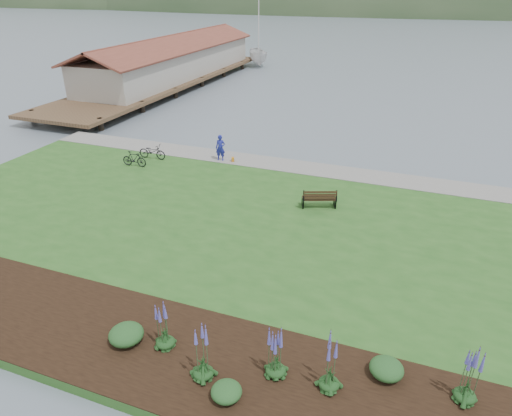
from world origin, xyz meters
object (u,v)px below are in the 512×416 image
(park_bench, at_px, (319,198))
(person, at_px, (220,146))
(bicycle_a, at_px, (152,151))
(sailboat, at_px, (259,66))

(park_bench, height_order, person, person)
(person, relative_size, bicycle_a, 1.06)
(person, xyz_separation_m, bicycle_a, (-4.32, -1.28, -0.50))
(bicycle_a, distance_m, sailboat, 38.66)
(sailboat, bearing_deg, person, -101.98)
(person, height_order, sailboat, sailboat)
(person, xyz_separation_m, sailboat, (-11.08, 36.77, -1.39))
(sailboat, bearing_deg, bicycle_a, -108.67)
(bicycle_a, bearing_deg, person, -75.99)
(person, bearing_deg, park_bench, -40.46)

